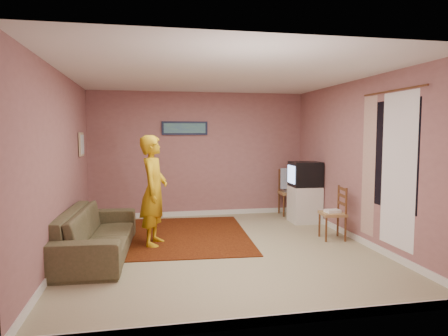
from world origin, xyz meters
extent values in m
plane|color=tan|center=(0.00, 0.00, 0.00)|extent=(5.00, 5.00, 0.00)
cube|color=#9D6768|center=(0.00, 2.50, 1.30)|extent=(4.50, 0.02, 2.60)
cube|color=#9D6768|center=(0.00, -2.50, 1.30)|extent=(4.50, 0.02, 2.60)
cube|color=#9D6768|center=(-2.25, 0.00, 1.30)|extent=(0.02, 5.00, 2.60)
cube|color=#9D6768|center=(2.25, 0.00, 1.30)|extent=(0.02, 5.00, 2.60)
cube|color=white|center=(0.00, 0.00, 2.60)|extent=(4.50, 5.00, 0.02)
cube|color=white|center=(0.00, 2.49, 0.05)|extent=(4.50, 0.02, 0.10)
cube|color=white|center=(0.00, -2.49, 0.05)|extent=(4.50, 0.02, 0.10)
cube|color=white|center=(-2.24, 0.00, 0.05)|extent=(0.02, 5.00, 0.10)
cube|color=white|center=(2.24, 0.00, 0.05)|extent=(0.02, 5.00, 0.10)
cube|color=black|center=(2.24, -0.90, 1.45)|extent=(0.01, 1.10, 1.50)
cube|color=white|center=(2.23, -1.05, 1.25)|extent=(0.01, 0.75, 2.10)
cube|color=beige|center=(2.21, -0.35, 1.25)|extent=(0.01, 0.35, 2.10)
cylinder|color=brown|center=(2.20, -0.90, 2.32)|extent=(0.02, 1.40, 0.02)
cube|color=#131934|center=(-0.30, 2.47, 1.85)|extent=(0.95, 0.03, 0.28)
cube|color=#33578E|center=(-0.30, 2.45, 1.85)|extent=(0.86, 0.01, 0.20)
cube|color=#C8B38A|center=(-2.22, 1.60, 1.55)|extent=(0.03, 0.38, 0.42)
cube|color=silver|center=(-2.20, 1.60, 1.55)|extent=(0.01, 0.30, 0.34)
cube|color=black|center=(-0.49, 0.88, 0.01)|extent=(2.32, 2.83, 0.01)
cube|color=silver|center=(1.95, 1.46, 0.35)|extent=(0.56, 0.51, 0.71)
cube|color=black|center=(1.95, 1.46, 0.95)|extent=(0.57, 0.52, 0.48)
cube|color=#8CB2F2|center=(1.67, 1.47, 0.95)|extent=(0.03, 0.40, 0.34)
cube|color=tan|center=(1.92, 2.20, 0.47)|extent=(0.46, 0.44, 0.05)
cube|color=brown|center=(1.92, 2.20, 0.72)|extent=(0.44, 0.06, 0.50)
cube|color=#AEADB2|center=(1.92, 2.20, 0.52)|extent=(0.32, 0.24, 0.05)
cube|color=#8AAEE3|center=(1.92, 2.20, 0.78)|extent=(0.42, 0.05, 0.44)
cube|color=tan|center=(1.91, 0.18, 0.42)|extent=(0.42, 0.43, 0.05)
cube|color=brown|center=(1.91, 0.18, 0.65)|extent=(0.08, 0.40, 0.45)
cube|color=white|center=(1.91, 0.18, 0.47)|extent=(0.25, 0.19, 0.05)
imported|color=brown|center=(-1.80, 0.00, 0.33)|extent=(1.02, 2.33, 0.67)
imported|color=gold|center=(-0.99, 0.40, 0.86)|extent=(0.56, 0.71, 1.72)
camera|label=1|loc=(-1.08, -5.83, 1.75)|focal=32.00mm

